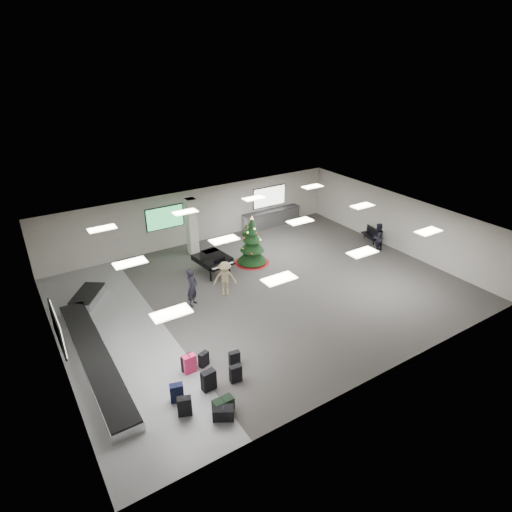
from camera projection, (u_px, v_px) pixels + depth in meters
ground at (263, 291)px, 20.23m from camera, size 18.00×18.00×0.00m
room_envelope at (249, 243)px, 19.54m from camera, size 18.02×14.02×3.21m
baggage_carousel at (93, 344)px, 16.29m from camera, size 2.28×9.71×0.43m
service_counter at (272, 218)px, 27.45m from camera, size 4.05×0.65×1.08m
suitcase_0 at (209, 380)px, 14.27m from camera, size 0.50×0.31×0.77m
suitcase_1 at (236, 374)px, 14.64m from camera, size 0.43×0.25×0.66m
pink_suitcase at (190, 364)px, 15.04m from camera, size 0.45×0.26×0.73m
suitcase_3 at (204, 359)px, 15.38m from camera, size 0.42×0.32×0.58m
navy_suitcase at (177, 393)px, 13.81m from camera, size 0.48×0.36×0.68m
suitcase_5 at (185, 406)px, 13.29m from camera, size 0.50×0.39×0.69m
green_duffel at (223, 405)px, 13.50m from camera, size 0.67×0.34×0.46m
suitcase_7 at (234, 358)px, 15.41m from camera, size 0.42×0.26×0.59m
suitcase_8 at (188, 363)px, 15.13m from camera, size 0.48×0.35×0.66m
black_duffel at (223, 413)px, 13.19m from camera, size 0.75×0.65×0.45m
christmas_tree at (252, 247)px, 22.56m from camera, size 1.87×1.87×2.67m
grand_piano at (213, 259)px, 21.56m from camera, size 1.67×2.05×1.08m
bench at (371, 234)px, 25.30m from camera, size 0.79×1.38×0.83m
traveler_a at (192, 287)px, 18.79m from camera, size 0.77×0.75×1.78m
traveler_b at (225, 278)px, 19.64m from camera, size 1.25×1.06×1.68m
traveler_bench at (377, 237)px, 23.94m from camera, size 0.87×0.71×1.65m
potted_plant_left at (245, 231)px, 26.02m from camera, size 0.51×0.51×0.72m
potted_plant_right at (298, 216)px, 28.33m from camera, size 0.49×0.49×0.73m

